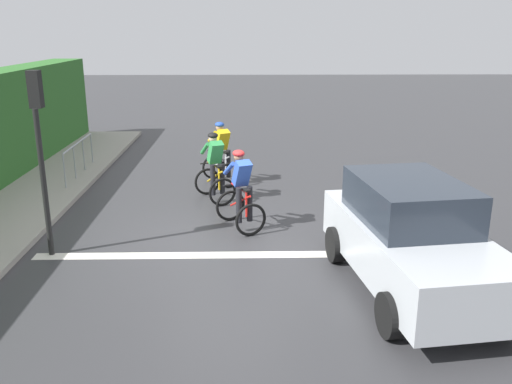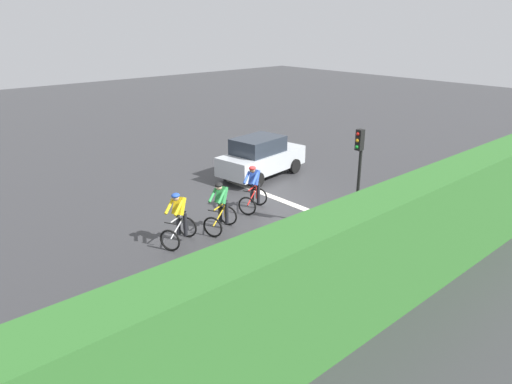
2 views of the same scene
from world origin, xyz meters
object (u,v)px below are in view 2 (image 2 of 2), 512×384
cyclist_second (221,207)px  car_silver (261,157)px  pedestrian_railing_kerbside (249,279)px  cyclist_lead (179,219)px  traffic_light_near_crossing (359,165)px  cyclist_mid (253,189)px

cyclist_second → car_silver: size_ratio=0.39×
pedestrian_railing_kerbside → car_silver: bearing=-43.8°
cyclist_second → pedestrian_railing_kerbside: 4.43m
cyclist_lead → pedestrian_railing_kerbside: bearing=170.9°
cyclist_lead → pedestrian_railing_kerbside: cyclist_lead is taller
cyclist_lead → traffic_light_near_crossing: traffic_light_near_crossing is taller
cyclist_second → traffic_light_near_crossing: 4.52m
cyclist_second → car_silver: bearing=-55.0°
cyclist_lead → car_silver: size_ratio=0.39×
cyclist_lead → pedestrian_railing_kerbside: 4.03m
cyclist_second → cyclist_mid: 2.05m
cyclist_mid → pedestrian_railing_kerbside: (-4.51, 4.10, -0.04)m
cyclist_second → car_silver: car_silver is taller
cyclist_lead → car_silver: (3.22, -6.26, 0.08)m
car_silver → traffic_light_near_crossing: bearing=165.9°
car_silver → cyclist_lead: bearing=117.2°
cyclist_second → pedestrian_railing_kerbside: bearing=150.9°
cyclist_lead → car_silver: bearing=-62.8°
car_silver → pedestrian_railing_kerbside: car_silver is taller
car_silver → pedestrian_railing_kerbside: 9.97m
cyclist_mid → pedestrian_railing_kerbside: 6.10m
cyclist_mid → traffic_light_near_crossing: size_ratio=0.50×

